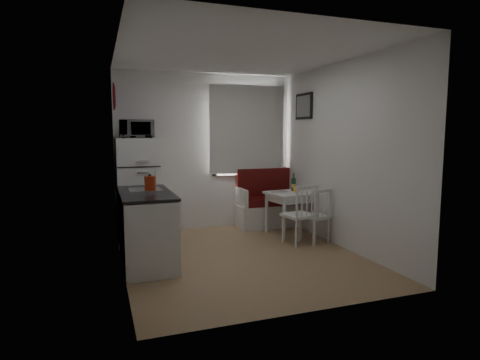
% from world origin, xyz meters
% --- Properties ---
extents(floor, '(3.00, 3.50, 0.02)m').
position_xyz_m(floor, '(0.00, 0.00, 0.00)').
color(floor, '#A28156').
rests_on(floor, ground).
extents(ceiling, '(3.00, 3.50, 0.02)m').
position_xyz_m(ceiling, '(0.00, 0.00, 2.60)').
color(ceiling, white).
rests_on(ceiling, wall_back).
extents(wall_back, '(3.00, 0.02, 2.60)m').
position_xyz_m(wall_back, '(0.00, 1.75, 1.30)').
color(wall_back, white).
rests_on(wall_back, floor).
extents(wall_front, '(3.00, 0.02, 2.60)m').
position_xyz_m(wall_front, '(0.00, -1.75, 1.30)').
color(wall_front, white).
rests_on(wall_front, floor).
extents(wall_left, '(0.02, 3.50, 2.60)m').
position_xyz_m(wall_left, '(-1.50, 0.00, 1.30)').
color(wall_left, white).
rests_on(wall_left, floor).
extents(wall_right, '(0.02, 3.50, 2.60)m').
position_xyz_m(wall_right, '(1.50, 0.00, 1.30)').
color(wall_right, white).
rests_on(wall_right, floor).
extents(window, '(1.22, 0.06, 1.47)m').
position_xyz_m(window, '(0.70, 1.72, 1.62)').
color(window, white).
rests_on(window, wall_back).
extents(curtain, '(1.35, 0.02, 1.50)m').
position_xyz_m(curtain, '(0.70, 1.65, 1.68)').
color(curtain, silver).
rests_on(curtain, wall_back).
extents(kitchen_counter, '(0.62, 1.32, 1.16)m').
position_xyz_m(kitchen_counter, '(-1.20, 0.16, 0.46)').
color(kitchen_counter, white).
rests_on(kitchen_counter, floor).
extents(wall_sign, '(0.03, 0.40, 0.40)m').
position_xyz_m(wall_sign, '(-1.47, 1.45, 2.15)').
color(wall_sign, navy).
rests_on(wall_sign, wall_left).
extents(picture_frame, '(0.04, 0.52, 0.42)m').
position_xyz_m(picture_frame, '(1.48, 1.10, 2.05)').
color(picture_frame, black).
rests_on(picture_frame, wall_right).
extents(bench, '(1.39, 0.54, 1.00)m').
position_xyz_m(bench, '(1.18, 1.51, 0.33)').
color(bench, white).
rests_on(bench, floor).
extents(dining_table, '(0.98, 0.74, 0.68)m').
position_xyz_m(dining_table, '(1.25, 0.88, 0.60)').
color(dining_table, white).
rests_on(dining_table, floor).
extents(chair_left, '(0.48, 0.46, 0.47)m').
position_xyz_m(chair_left, '(1.00, 0.22, 0.54)').
color(chair_left, white).
rests_on(chair_left, floor).
extents(chair_right, '(0.47, 0.46, 0.44)m').
position_xyz_m(chair_right, '(1.25, 0.22, 0.50)').
color(chair_right, white).
rests_on(chair_right, floor).
extents(fridge, '(0.62, 0.62, 1.54)m').
position_xyz_m(fridge, '(-1.18, 1.40, 0.77)').
color(fridge, white).
rests_on(fridge, floor).
extents(microwave, '(0.49, 0.33, 0.27)m').
position_xyz_m(microwave, '(-1.18, 1.35, 1.68)').
color(microwave, white).
rests_on(microwave, fridge).
extents(kettle, '(0.16, 0.16, 0.22)m').
position_xyz_m(kettle, '(-1.15, 0.09, 1.01)').
color(kettle, '#A92A0D').
rests_on(kettle, kitchen_counter).
extents(wine_bottle, '(0.07, 0.07, 0.29)m').
position_xyz_m(wine_bottle, '(1.25, 0.98, 0.82)').
color(wine_bottle, '#164626').
rests_on(wine_bottle, dining_table).
extents(drinking_glass_orange, '(0.06, 0.06, 0.10)m').
position_xyz_m(drinking_glass_orange, '(1.20, 0.83, 0.73)').
color(drinking_glass_orange, '#FFA02A').
rests_on(drinking_glass_orange, dining_table).
extents(drinking_glass_blue, '(0.06, 0.06, 0.10)m').
position_xyz_m(drinking_glass_blue, '(1.25, 0.93, 0.73)').
color(drinking_glass_blue, '#85ABE3').
rests_on(drinking_glass_blue, dining_table).
extents(plate, '(0.27, 0.27, 0.02)m').
position_xyz_m(plate, '(0.95, 0.90, 0.69)').
color(plate, white).
rests_on(plate, dining_table).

